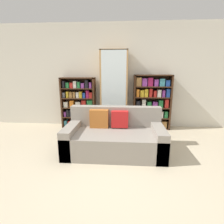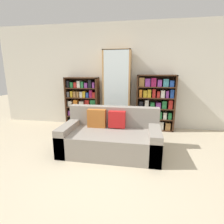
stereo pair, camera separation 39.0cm
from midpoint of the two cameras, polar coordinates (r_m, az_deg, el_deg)
name	(u,v)px [view 1 (the left image)]	position (r m, az deg, el deg)	size (l,w,h in m)	color
ground_plane	(115,170)	(2.85, -3.02, -18.59)	(16.00, 16.00, 0.00)	beige
wall_back	(120,76)	(4.74, 0.33, 11.52)	(7.13, 0.06, 2.70)	silver
couch	(114,137)	(3.34, -2.57, -8.21)	(1.80, 0.95, 0.81)	gray
bookshelf_left	(79,103)	(4.82, -13.00, 2.74)	(0.90, 0.32, 1.33)	#3D2314
display_cabinet	(114,91)	(4.56, -1.78, 6.92)	(0.69, 0.36, 2.01)	#AD7F4C
bookshelf_right	(151,103)	(4.63, 10.43, 3.00)	(0.96, 0.32, 1.40)	#3D2314
wine_bottle	(132,132)	(4.04, 3.95, -6.43)	(0.07, 0.07, 0.34)	black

